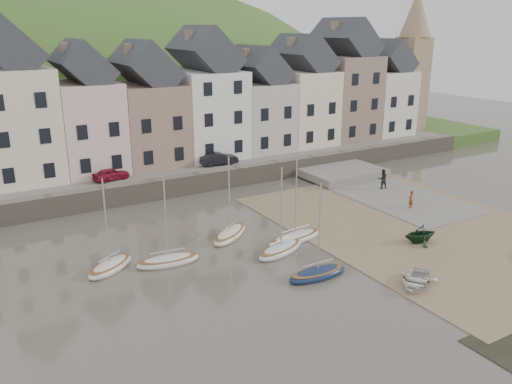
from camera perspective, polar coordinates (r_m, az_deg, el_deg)
ground at (r=35.71m, az=4.95°, el=-7.12°), size 160.00×160.00×0.00m
quay_land at (r=62.89m, az=-12.20°, el=4.25°), size 90.00×30.00×1.50m
quay_street at (r=52.22m, az=-8.14°, el=2.65°), size 70.00×7.00×0.10m
seawall at (r=49.29m, az=-6.53°, el=1.02°), size 70.00×1.20×1.80m
beach at (r=42.61m, az=17.13°, el=-3.63°), size 18.00×26.00×0.06m
slipway at (r=50.54m, az=13.60°, el=0.05°), size 8.00×18.00×0.12m
hillside at (r=93.37m, az=-19.98°, el=-4.08°), size 134.40×84.00×84.00m
townhouse_terrace at (r=54.91m, az=-8.13°, el=9.54°), size 61.05×8.00×13.93m
church_spire at (r=73.58m, az=16.73°, el=13.95°), size 4.00×4.00×18.00m
sailboat_0 at (r=35.00m, az=-9.56°, el=-7.38°), size 4.33×1.96×6.32m
sailboat_1 at (r=35.04m, az=-15.61°, el=-7.78°), size 3.96×3.37×6.32m
sailboat_2 at (r=38.77m, az=-2.87°, el=-4.58°), size 4.40×3.80×6.32m
sailboat_3 at (r=36.19m, az=2.69°, el=-6.26°), size 4.54×2.79×6.32m
sailboat_4 at (r=38.20m, az=4.28°, el=-4.97°), size 4.92×2.09×6.32m
sailboat_5 at (r=33.11m, az=6.71°, el=-8.76°), size 4.17×1.52×6.32m
rowboat_white at (r=33.12m, az=17.01°, el=-9.21°), size 3.99×3.69×0.67m
rowboat_green at (r=39.34m, az=17.45°, el=-4.35°), size 2.92×2.65×1.34m
person_red at (r=46.22m, az=16.52°, el=-0.76°), size 0.65×0.53×1.55m
person_dark at (r=51.06m, az=13.62°, el=1.41°), size 1.11×0.99×1.89m
car_left at (r=48.94m, az=-15.52°, el=1.89°), size 3.48×1.92×1.12m
car_right at (r=52.62m, az=-4.09°, el=3.67°), size 3.96×1.63×1.28m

